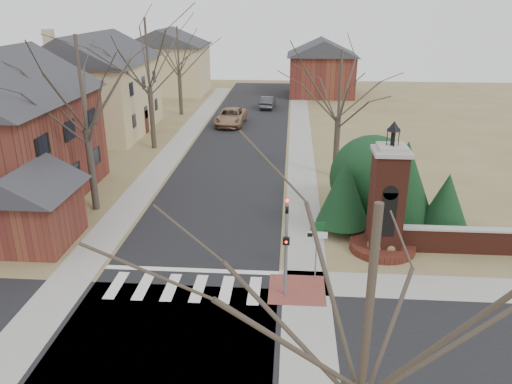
# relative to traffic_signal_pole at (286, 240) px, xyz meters

# --- Properties ---
(ground) EXTENTS (120.00, 120.00, 0.00)m
(ground) POSITION_rel_traffic_signal_pole_xyz_m (-4.30, -0.57, -2.59)
(ground) COLOR brown
(ground) RESTS_ON ground
(main_street) EXTENTS (8.00, 70.00, 0.01)m
(main_street) POSITION_rel_traffic_signal_pole_xyz_m (-4.30, 21.43, -2.58)
(main_street) COLOR black
(main_street) RESTS_ON ground
(cross_street) EXTENTS (120.00, 8.00, 0.01)m
(cross_street) POSITION_rel_traffic_signal_pole_xyz_m (-4.30, -3.57, -2.58)
(cross_street) COLOR black
(cross_street) RESTS_ON ground
(crosswalk_zone) EXTENTS (8.00, 2.20, 0.02)m
(crosswalk_zone) POSITION_rel_traffic_signal_pole_xyz_m (-4.30, 0.23, -2.58)
(crosswalk_zone) COLOR silver
(crosswalk_zone) RESTS_ON ground
(stop_bar) EXTENTS (8.00, 0.35, 0.02)m
(stop_bar) POSITION_rel_traffic_signal_pole_xyz_m (-4.30, 1.73, -2.58)
(stop_bar) COLOR silver
(stop_bar) RESTS_ON ground
(sidewalk_right_main) EXTENTS (2.00, 60.00, 0.02)m
(sidewalk_right_main) POSITION_rel_traffic_signal_pole_xyz_m (0.90, 21.43, -2.58)
(sidewalk_right_main) COLOR gray
(sidewalk_right_main) RESTS_ON ground
(sidewalk_left) EXTENTS (2.00, 60.00, 0.02)m
(sidewalk_left) POSITION_rel_traffic_signal_pole_xyz_m (-9.50, 21.43, -2.58)
(sidewalk_left) COLOR gray
(sidewalk_left) RESTS_ON ground
(curb_apron) EXTENTS (2.40, 2.40, 0.02)m
(curb_apron) POSITION_rel_traffic_signal_pole_xyz_m (0.50, 0.43, -2.57)
(curb_apron) COLOR brown
(curb_apron) RESTS_ON ground
(traffic_signal_pole) EXTENTS (0.28, 0.41, 4.50)m
(traffic_signal_pole) POSITION_rel_traffic_signal_pole_xyz_m (0.00, 0.00, 0.00)
(traffic_signal_pole) COLOR slate
(traffic_signal_pole) RESTS_ON ground
(sign_post) EXTENTS (0.90, 0.07, 2.75)m
(sign_post) POSITION_rel_traffic_signal_pole_xyz_m (1.29, 1.41, -0.64)
(sign_post) COLOR slate
(sign_post) RESTS_ON ground
(brick_gate_monument) EXTENTS (3.20, 3.20, 6.47)m
(brick_gate_monument) POSITION_rel_traffic_signal_pole_xyz_m (4.70, 4.42, -0.42)
(brick_gate_monument) COLOR #542418
(brick_gate_monument) RESTS_ON ground
(brick_garden_wall) EXTENTS (7.50, 0.50, 1.30)m
(brick_garden_wall) POSITION_rel_traffic_signal_pole_xyz_m (9.20, 4.43, -1.93)
(brick_garden_wall) COLOR #542418
(brick_garden_wall) RESTS_ON ground
(house_stucco_left) EXTENTS (9.80, 12.80, 9.28)m
(house_stucco_left) POSITION_rel_traffic_signal_pole_xyz_m (-17.80, 26.42, 2.01)
(house_stucco_left) COLOR beige
(house_stucco_left) RESTS_ON ground
(garage_left) EXTENTS (4.80, 4.80, 4.29)m
(garage_left) POSITION_rel_traffic_signal_pole_xyz_m (-12.82, 3.92, -0.35)
(garage_left) COLOR brown
(garage_left) RESTS_ON ground
(house_distant_left) EXTENTS (10.80, 8.80, 8.53)m
(house_distant_left) POSITION_rel_traffic_signal_pole_xyz_m (-16.31, 47.42, 1.66)
(house_distant_left) COLOR beige
(house_distant_left) RESTS_ON ground
(house_distant_right) EXTENTS (8.80, 8.80, 7.30)m
(house_distant_right) POSITION_rel_traffic_signal_pole_xyz_m (3.69, 47.42, 1.06)
(house_distant_right) COLOR brown
(house_distant_right) RESTS_ON ground
(evergreen_near) EXTENTS (2.80, 2.80, 4.10)m
(evergreen_near) POSITION_rel_traffic_signal_pole_xyz_m (2.90, 6.43, -0.29)
(evergreen_near) COLOR #473D33
(evergreen_near) RESTS_ON ground
(evergreen_mid) EXTENTS (3.40, 3.40, 4.70)m
(evergreen_mid) POSITION_rel_traffic_signal_pole_xyz_m (6.20, 7.63, 0.01)
(evergreen_mid) COLOR #473D33
(evergreen_mid) RESTS_ON ground
(evergreen_far) EXTENTS (2.40, 2.40, 3.30)m
(evergreen_far) POSITION_rel_traffic_signal_pole_xyz_m (8.20, 6.63, -0.69)
(evergreen_far) COLOR #473D33
(evergreen_far) RESTS_ON ground
(evergreen_mass) EXTENTS (4.80, 4.80, 4.80)m
(evergreen_mass) POSITION_rel_traffic_signal_pole_xyz_m (4.70, 8.93, -0.19)
(evergreen_mass) COLOR black
(evergreen_mass) RESTS_ON ground
(bare_tree_0) EXTENTS (8.05, 8.05, 11.15)m
(bare_tree_0) POSITION_rel_traffic_signal_pole_xyz_m (-11.30, 8.43, 5.11)
(bare_tree_0) COLOR #473D33
(bare_tree_0) RESTS_ON ground
(bare_tree_1) EXTENTS (8.40, 8.40, 11.64)m
(bare_tree_1) POSITION_rel_traffic_signal_pole_xyz_m (-11.30, 21.43, 5.44)
(bare_tree_1) COLOR #473D33
(bare_tree_1) RESTS_ON ground
(bare_tree_2) EXTENTS (7.35, 7.35, 10.19)m
(bare_tree_2) POSITION_rel_traffic_signal_pole_xyz_m (-11.80, 34.43, 4.44)
(bare_tree_2) COLOR #473D33
(bare_tree_2) RESTS_ON ground
(bare_tree_3) EXTENTS (7.00, 7.00, 9.70)m
(bare_tree_3) POSITION_rel_traffic_signal_pole_xyz_m (3.20, 15.43, 4.10)
(bare_tree_3) COLOR #473D33
(bare_tree_3) RESTS_ON ground
(bare_tree_4) EXTENTS (6.65, 6.65, 9.21)m
(bare_tree_4) POSITION_rel_traffic_signal_pole_xyz_m (1.70, -9.57, 3.77)
(bare_tree_4) COLOR #473D33
(bare_tree_4) RESTS_ON ground
(pickup_truck) EXTENTS (2.87, 5.79, 1.58)m
(pickup_truck) POSITION_rel_traffic_signal_pole_xyz_m (-5.90, 30.06, -1.80)
(pickup_truck) COLOR #9A7254
(pickup_truck) RESTS_ON ground
(distant_car) EXTENTS (1.69, 4.17, 1.35)m
(distant_car) POSITION_rel_traffic_signal_pole_xyz_m (-2.70, 38.44, -1.91)
(distant_car) COLOR #34353C
(distant_car) RESTS_ON ground
(dry_shrub_left) EXTENTS (0.81, 0.81, 0.81)m
(dry_shrub_left) POSITION_rel_traffic_signal_pole_xyz_m (4.30, 4.03, -2.18)
(dry_shrub_left) COLOR brown
(dry_shrub_left) RESTS_ON ground
(dry_shrub_right) EXTENTS (0.81, 0.81, 0.81)m
(dry_shrub_right) POSITION_rel_traffic_signal_pole_xyz_m (5.00, 4.03, -2.18)
(dry_shrub_right) COLOR olive
(dry_shrub_right) RESTS_ON ground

